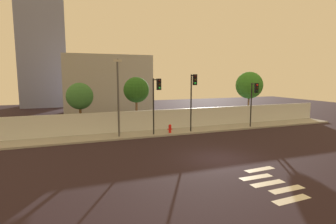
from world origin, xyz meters
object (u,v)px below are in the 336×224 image
(traffic_light_right, at_px, (254,95))
(traffic_light_left, at_px, (156,94))
(roadside_tree_leftmost, at_px, (80,96))
(roadside_tree_midright, at_px, (249,85))
(street_lamp_curbside, at_px, (118,92))
(roadside_tree_midleft, at_px, (136,90))
(fire_hydrant, at_px, (170,128))
(traffic_light_center, at_px, (193,91))

(traffic_light_right, bearing_deg, traffic_light_left, -179.40)
(roadside_tree_leftmost, height_order, roadside_tree_midright, roadside_tree_midright)
(traffic_light_left, height_order, street_lamp_curbside, street_lamp_curbside)
(roadside_tree_midleft, bearing_deg, fire_hydrant, -55.61)
(traffic_light_center, relative_size, fire_hydrant, 6.86)
(traffic_light_center, distance_m, fire_hydrant, 3.81)
(traffic_light_left, xyz_separation_m, traffic_light_right, (9.76, 0.10, -0.32))
(fire_hydrant, bearing_deg, roadside_tree_midright, 16.49)
(street_lamp_curbside, xyz_separation_m, fire_hydrant, (4.44, 0.11, -3.25))
(fire_hydrant, height_order, roadside_tree_midright, roadside_tree_midright)
(traffic_light_center, distance_m, roadside_tree_midleft, 5.50)
(traffic_light_left, bearing_deg, roadside_tree_leftmost, 146.30)
(traffic_light_center, xyz_separation_m, street_lamp_curbside, (-6.32, 0.51, 0.00))
(traffic_light_right, bearing_deg, roadside_tree_midleft, 160.42)
(traffic_light_left, xyz_separation_m, roadside_tree_leftmost, (-5.73, 3.82, -0.28))
(roadside_tree_midright, bearing_deg, street_lamp_curbside, -167.84)
(traffic_light_right, bearing_deg, traffic_light_center, -179.71)
(street_lamp_curbside, relative_size, fire_hydrant, 8.39)
(street_lamp_curbside, xyz_separation_m, roadside_tree_leftmost, (-2.74, 3.24, -0.51))
(roadside_tree_leftmost, bearing_deg, traffic_light_center, -22.47)
(traffic_light_center, distance_m, roadside_tree_midright, 9.47)
(fire_hydrant, distance_m, roadside_tree_midleft, 4.96)
(roadside_tree_leftmost, bearing_deg, traffic_light_left, -33.70)
(traffic_light_right, xyz_separation_m, street_lamp_curbside, (-12.75, 0.48, 0.55))
(traffic_light_right, distance_m, roadside_tree_midright, 4.42)
(fire_hydrant, distance_m, roadside_tree_leftmost, 8.30)
(roadside_tree_midleft, bearing_deg, traffic_light_right, -19.58)
(roadside_tree_leftmost, bearing_deg, roadside_tree_midright, 0.00)
(roadside_tree_midleft, bearing_deg, roadside_tree_midright, 0.00)
(traffic_light_center, xyz_separation_m, traffic_light_right, (6.43, 0.03, -0.54))
(traffic_light_right, relative_size, roadside_tree_midleft, 0.86)
(street_lamp_curbside, bearing_deg, fire_hydrant, 1.39)
(traffic_light_right, xyz_separation_m, roadside_tree_leftmost, (-15.49, 3.72, 0.04))
(roadside_tree_leftmost, height_order, roadside_tree_midleft, roadside_tree_midleft)
(fire_hydrant, bearing_deg, roadside_tree_midleft, 124.39)
(traffic_light_right, xyz_separation_m, fire_hydrant, (-8.31, 0.59, -2.71))
(traffic_light_left, relative_size, traffic_light_right, 1.11)
(fire_hydrant, bearing_deg, traffic_light_center, -18.21)
(traffic_light_center, height_order, street_lamp_curbside, street_lamp_curbside)
(traffic_light_right, relative_size, roadside_tree_leftmost, 0.95)
(fire_hydrant, bearing_deg, traffic_light_right, -4.03)
(traffic_light_right, bearing_deg, roadside_tree_midright, 58.56)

